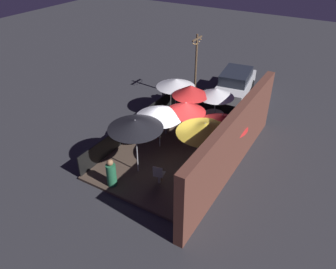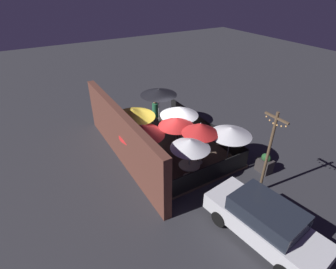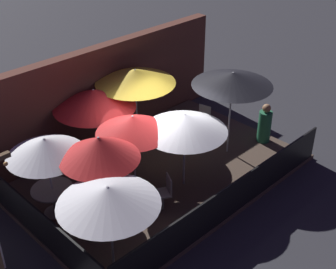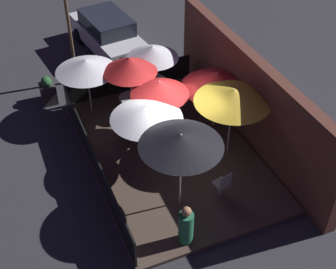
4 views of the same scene
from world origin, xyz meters
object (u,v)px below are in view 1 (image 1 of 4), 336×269
Objects in this scene: patio_umbrella_0 at (190,90)px; patio_umbrella_5 at (135,124)px; patio_umbrella_2 at (176,83)px; patio_chair_1 at (165,125)px; patio_umbrella_3 at (205,128)px; patio_chair_0 at (159,174)px; patio_umbrella_1 at (216,93)px; patron_0 at (111,174)px; dining_table_0 at (189,116)px; parked_car_0 at (235,83)px; dining_table_1 at (214,116)px; patio_umbrella_7 at (186,107)px; patio_umbrella_4 at (159,112)px; light_post at (196,65)px; patio_umbrella_6 at (222,121)px; planter_box at (169,94)px.

patio_umbrella_5 is at bearing -1.85° from patio_umbrella_0.
patio_chair_1 is at bearing 15.52° from patio_umbrella_2.
patio_umbrella_3 is 2.50× the size of patio_chair_0.
patio_umbrella_1 is 1.70× the size of patron_0.
parked_car_0 is (-4.79, 0.62, 0.14)m from dining_table_0.
dining_table_0 is at bearing -56.38° from dining_table_1.
dining_table_1 is 5.33m from patio_chair_0.
patio_umbrella_7 reaches higher than patio_chair_0.
patron_0 is at bearing -44.94° from patio_umbrella_3.
patio_chair_0 is 1.00× the size of patio_chair_1.
patio_umbrella_4 is 0.47× the size of parked_car_0.
light_post is at bearing -93.84° from patron_0.
dining_table_0 is (-1.59, -2.33, -1.23)m from patio_umbrella_6.
patio_umbrella_4 is at bearing -102.10° from patron_0.
dining_table_1 is at bearing -163.07° from patio_umbrella_3.
patio_chair_0 is 8.13m from light_post.
patio_umbrella_7 reaches higher than dining_table_1.
parked_car_0 is (-10.40, 1.14, 0.18)m from patron_0.
patio_umbrella_6 is at bearing 55.74° from dining_table_0.
patio_umbrella_6 reaches higher than patio_umbrella_4.
patio_umbrella_7 is 0.53× the size of light_post.
patio_umbrella_0 is at bearing -124.26° from patio_umbrella_6.
patio_umbrella_0 is 1.86× the size of patron_0.
patio_umbrella_7 is (1.38, 0.49, -0.17)m from patio_umbrella_0.
parked_car_0 is at bearing 133.76° from light_post.
patio_umbrella_6 is at bearing 106.07° from patio_umbrella_4.
patio_chair_0 is 0.20× the size of parked_car_0.
patio_umbrella_6 reaches higher than dining_table_0.
patio_umbrella_4 is 3.58m from dining_table_1.
patio_umbrella_5 is 5.50m from dining_table_1.
patio_umbrella_4 is (3.11, 0.94, -0.01)m from patio_umbrella_2.
patio_umbrella_1 reaches higher than patio_chair_1.
planter_box is (-1.42, -3.53, -0.23)m from dining_table_1.
patio_chair_1 is (2.00, -1.74, -1.37)m from patio_umbrella_1.
patio_umbrella_4 is at bearing 25.74° from planter_box.
patio_umbrella_4 reaches higher than patio_chair_0.
dining_table_1 is 1.07× the size of patio_chair_1.
patio_umbrella_4 is 0.94× the size of patio_umbrella_6.
patio_umbrella_6 reaches higher than patio_umbrella_7.
planter_box is at bearing 55.60° from patio_chair_1.
patio_umbrella_5 is at bearing 5.03° from patio_umbrella_4.
patron_0 is at bearing 4.66° from light_post.
patio_umbrella_7 is (2.14, 1.75, -0.00)m from patio_umbrella_2.
patron_0 is 1.20× the size of planter_box.
patio_umbrella_5 reaches higher than patio_chair_0.
patio_umbrella_6 is 1.09× the size of patio_umbrella_7.
patio_umbrella_4 is at bearing -7.72° from patio_umbrella_0.
patio_umbrella_0 is 4.98m from patio_chair_0.
patio_umbrella_0 is 1.47m from patio_umbrella_7.
patio_umbrella_0 is 2.83m from patio_umbrella_6.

